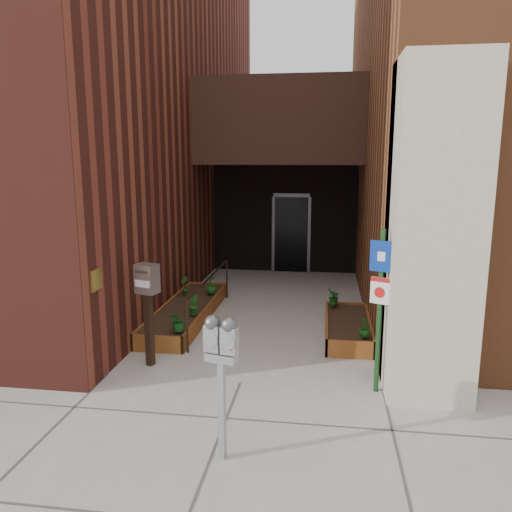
% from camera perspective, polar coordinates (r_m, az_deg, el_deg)
% --- Properties ---
extents(ground, '(80.00, 80.00, 0.00)m').
position_cam_1_polar(ground, '(7.36, -1.84, -14.30)').
color(ground, '#9E9991').
rests_on(ground, ground).
extents(architecture, '(20.00, 14.60, 10.00)m').
position_cam_1_polar(architecture, '(13.63, 2.49, 18.83)').
color(architecture, '#5E241A').
rests_on(architecture, ground).
extents(planter_left, '(0.90, 3.60, 0.30)m').
position_cam_1_polar(planter_left, '(10.10, -7.93, -6.41)').
color(planter_left, brown).
rests_on(planter_left, ground).
extents(planter_right, '(0.80, 2.20, 0.30)m').
position_cam_1_polar(planter_right, '(9.27, 10.45, -8.12)').
color(planter_right, brown).
rests_on(planter_right, ground).
extents(handrail, '(0.04, 3.34, 0.90)m').
position_cam_1_polar(handrail, '(9.76, -5.28, -3.22)').
color(handrail, black).
rests_on(handrail, ground).
extents(parking_meter, '(0.37, 0.21, 1.59)m').
position_cam_1_polar(parking_meter, '(5.21, -4.00, -10.63)').
color(parking_meter, '#9C9C9E').
rests_on(parking_meter, ground).
extents(sign_post, '(0.29, 0.15, 2.26)m').
position_cam_1_polar(sign_post, '(6.82, 14.00, -4.24)').
color(sign_post, '#143918').
rests_on(sign_post, ground).
extents(payment_dropbox, '(0.38, 0.32, 1.60)m').
position_cam_1_polar(payment_dropbox, '(7.73, -12.28, -4.16)').
color(payment_dropbox, black).
rests_on(payment_dropbox, ground).
extents(shrub_left_a, '(0.48, 0.48, 0.38)m').
position_cam_1_polar(shrub_left_a, '(8.53, -8.84, -7.24)').
color(shrub_left_a, '#17511A').
rests_on(shrub_left_a, planter_left).
extents(shrub_left_b, '(0.27, 0.27, 0.36)m').
position_cam_1_polar(shrub_left_b, '(9.37, -7.22, -5.56)').
color(shrub_left_b, '#1A5B1A').
rests_on(shrub_left_b, planter_left).
extents(shrub_left_c, '(0.30, 0.30, 0.38)m').
position_cam_1_polar(shrub_left_c, '(10.74, -5.16, -3.28)').
color(shrub_left_c, '#1B5E1B').
rests_on(shrub_left_c, planter_left).
extents(shrub_left_d, '(0.29, 0.29, 0.39)m').
position_cam_1_polar(shrub_left_d, '(10.74, -8.17, -3.34)').
color(shrub_left_d, '#235117').
rests_on(shrub_left_d, planter_left).
extents(shrub_right_a, '(0.21, 0.21, 0.31)m').
position_cam_1_polar(shrub_right_a, '(8.36, 12.32, -7.99)').
color(shrub_right_a, '#175117').
rests_on(shrub_right_a, planter_right).
extents(shrub_right_b, '(0.19, 0.19, 0.32)m').
position_cam_1_polar(shrub_right_b, '(9.87, 8.90, -4.86)').
color(shrub_right_b, '#195618').
rests_on(shrub_right_b, planter_right).
extents(shrub_right_c, '(0.30, 0.30, 0.32)m').
position_cam_1_polar(shrub_right_c, '(10.02, 8.89, -4.62)').
color(shrub_right_c, '#16501A').
rests_on(shrub_right_c, planter_right).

